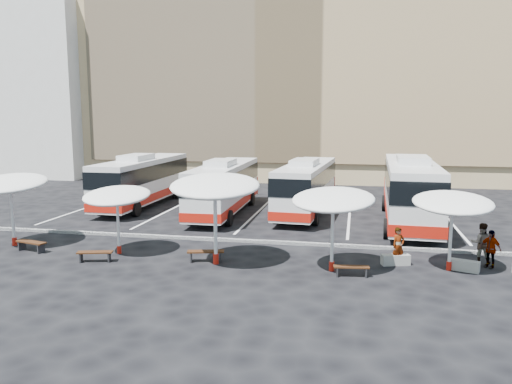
% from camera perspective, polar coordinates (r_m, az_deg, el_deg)
% --- Properties ---
extents(ground, '(120.00, 120.00, 0.00)m').
position_cam_1_polar(ground, '(25.04, -3.62, -5.92)').
color(ground, black).
rests_on(ground, ground).
extents(sandstone_building, '(42.00, 18.25, 29.60)m').
position_cam_1_polar(sandstone_building, '(56.00, 5.01, 15.06)').
color(sandstone_building, tan).
rests_on(sandstone_building, ground).
extents(apartment_block, '(14.00, 14.00, 18.00)m').
position_cam_1_polar(apartment_block, '(61.87, -22.71, 10.46)').
color(apartment_block, silver).
rests_on(apartment_block, ground).
extents(curb_divider, '(34.00, 0.25, 0.15)m').
position_cam_1_polar(curb_divider, '(25.49, -3.33, -5.49)').
color(curb_divider, black).
rests_on(curb_divider, ground).
extents(bay_lines, '(24.15, 12.00, 0.01)m').
position_cam_1_polar(bay_lines, '(32.64, 0.01, -2.48)').
color(bay_lines, white).
rests_on(bay_lines, ground).
extents(bus_0, '(2.78, 11.72, 3.72)m').
position_cam_1_polar(bus_0, '(36.26, -12.78, 1.45)').
color(bus_0, silver).
rests_on(bus_0, ground).
extents(bus_1, '(2.82, 11.38, 3.60)m').
position_cam_1_polar(bus_1, '(32.55, -3.61, 0.75)').
color(bus_1, silver).
rests_on(bus_1, ground).
extents(bus_2, '(3.24, 11.54, 3.62)m').
position_cam_1_polar(bus_2, '(32.82, 5.82, 0.80)').
color(bus_2, silver).
rests_on(bus_2, ground).
extents(bus_3, '(3.35, 12.96, 4.08)m').
position_cam_1_polar(bus_3, '(30.78, 17.20, 0.39)').
color(bus_3, silver).
rests_on(bus_3, ground).
extents(sunshade_0, '(3.95, 3.98, 3.61)m').
position_cam_1_polar(sunshade_0, '(26.86, -26.28, 0.86)').
color(sunshade_0, silver).
rests_on(sunshade_0, ground).
extents(sunshade_1, '(3.19, 3.23, 3.18)m').
position_cam_1_polar(sunshade_1, '(23.56, -15.61, -0.43)').
color(sunshade_1, silver).
rests_on(sunshade_1, ground).
extents(sunshade_2, '(4.27, 4.31, 3.98)m').
position_cam_1_polar(sunshade_2, '(21.03, -4.72, 0.67)').
color(sunshade_2, silver).
rests_on(sunshade_2, ground).
extents(sunshade_3, '(3.96, 4.00, 3.49)m').
position_cam_1_polar(sunshade_3, '(20.28, 8.81, -0.89)').
color(sunshade_3, silver).
rests_on(sunshade_3, ground).
extents(sunshade_4, '(3.19, 3.24, 3.31)m').
position_cam_1_polar(sunshade_4, '(21.66, 21.55, -1.18)').
color(sunshade_4, silver).
rests_on(sunshade_4, ground).
extents(wood_bench_0, '(1.65, 0.81, 0.49)m').
position_cam_1_polar(wood_bench_0, '(25.76, -24.31, -5.41)').
color(wood_bench_0, black).
rests_on(wood_bench_0, ground).
extents(wood_bench_1, '(1.57, 0.77, 0.46)m').
position_cam_1_polar(wood_bench_1, '(22.97, -17.92, -6.75)').
color(wood_bench_1, black).
rests_on(wood_bench_1, ground).
extents(wood_bench_2, '(1.65, 0.80, 0.49)m').
position_cam_1_polar(wood_bench_2, '(22.00, -5.77, -6.98)').
color(wood_bench_2, black).
rests_on(wood_bench_2, ground).
extents(wood_bench_3, '(1.43, 0.54, 0.43)m').
position_cam_1_polar(wood_bench_3, '(20.29, 10.84, -8.58)').
color(wood_bench_3, black).
rests_on(wood_bench_3, ground).
extents(conc_bench_0, '(1.26, 0.75, 0.45)m').
position_cam_1_polar(conc_bench_0, '(22.28, 15.65, -7.47)').
color(conc_bench_0, gray).
rests_on(conc_bench_0, ground).
extents(conc_bench_1, '(1.25, 0.79, 0.44)m').
position_cam_1_polar(conc_bench_1, '(22.37, 22.68, -7.77)').
color(conc_bench_1, gray).
rests_on(conc_bench_1, ground).
extents(passenger_0, '(0.71, 0.65, 1.63)m').
position_cam_1_polar(passenger_0, '(22.17, 15.95, -5.99)').
color(passenger_0, black).
rests_on(passenger_0, ground).
extents(passenger_1, '(0.94, 0.78, 1.77)m').
position_cam_1_polar(passenger_1, '(23.66, 24.36, -5.34)').
color(passenger_1, black).
rests_on(passenger_1, ground).
extents(passenger_2, '(0.95, 0.94, 1.61)m').
position_cam_1_polar(passenger_2, '(23.12, 25.22, -5.90)').
color(passenger_2, black).
rests_on(passenger_2, ground).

